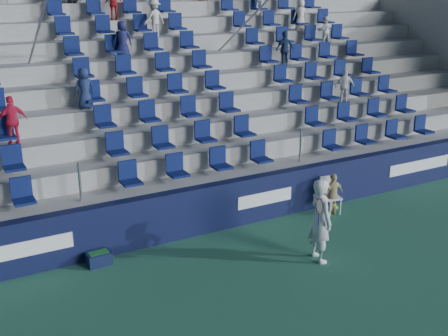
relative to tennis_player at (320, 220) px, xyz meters
name	(u,v)px	position (x,y,z in m)	size (l,w,h in m)	color
ground	(282,288)	(-1.39, -0.63, -0.95)	(70.00, 70.00, 0.00)	#2B6449
sponsor_wall	(210,208)	(-1.39, 2.52, -0.35)	(24.00, 0.32, 1.20)	#0E1335
grandstand	(134,107)	(-1.39, 7.61, 1.19)	(24.00, 8.17, 6.63)	#A1A19C
tennis_player	(320,220)	(0.00, 0.00, 0.00)	(0.69, 0.74, 1.90)	silver
line_judge_chair	(329,192)	(1.91, 2.02, -0.38)	(0.51, 0.52, 0.99)	white
line_judge	(333,194)	(1.91, 1.87, -0.38)	(0.66, 0.28, 1.13)	tan
ball_bin	(99,258)	(-4.32, 2.12, -0.79)	(0.53, 0.36, 0.29)	#0D1633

